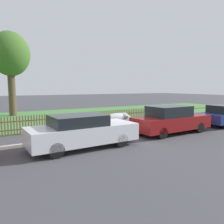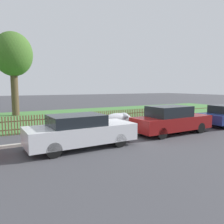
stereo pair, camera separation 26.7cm
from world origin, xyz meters
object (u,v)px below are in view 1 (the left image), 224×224
object	(u,v)px
parked_car_navy_estate	(82,131)
covered_motorcycle	(118,120)
parked_car_red_compact	(171,120)
tree_behind_motorcycle	(10,55)

from	to	relation	value
parked_car_navy_estate	covered_motorcycle	xyz separation A→B (m)	(3.13, 2.24, -0.07)
parked_car_navy_estate	covered_motorcycle	size ratio (longest dim) A/B	2.24
parked_car_red_compact	covered_motorcycle	world-z (taller)	parked_car_red_compact
parked_car_red_compact	covered_motorcycle	bearing A→B (deg)	134.85
parked_car_red_compact	parked_car_navy_estate	bearing A→B (deg)	-178.74
tree_behind_motorcycle	parked_car_navy_estate	bearing A→B (deg)	-84.26
parked_car_navy_estate	tree_behind_motorcycle	xyz separation A→B (m)	(-1.25, 12.44, 4.46)
parked_car_navy_estate	covered_motorcycle	distance (m)	3.85
parked_car_red_compact	tree_behind_motorcycle	bearing A→B (deg)	116.77
parked_car_navy_estate	tree_behind_motorcycle	size ratio (longest dim) A/B	0.63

